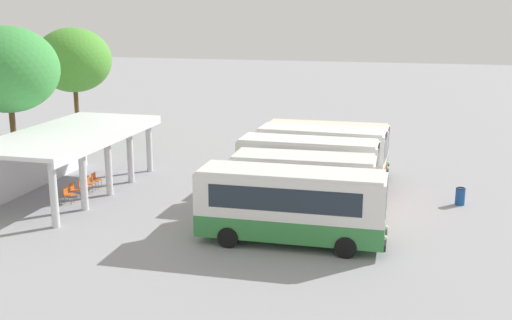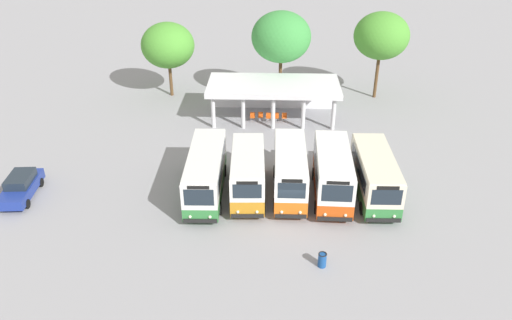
{
  "view_description": "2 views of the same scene",
  "coord_description": "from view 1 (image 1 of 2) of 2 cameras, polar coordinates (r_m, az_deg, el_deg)",
  "views": [
    {
      "loc": [
        -30.36,
        -2.26,
        9.76
      ],
      "look_at": [
        2.07,
        6.1,
        1.63
      ],
      "focal_mm": 43.64,
      "sensor_mm": 36.0,
      "label": 1
    },
    {
      "loc": [
        -1.24,
        -26.97,
        19.23
      ],
      "look_at": [
        -2.34,
        5.02,
        1.41
      ],
      "focal_mm": 35.14,
      "sensor_mm": 36.0,
      "label": 2
    }
  ],
  "objects": [
    {
      "name": "waiting_chair_fourth_seat",
      "position": [
        35.37,
        -15.06,
        -1.98
      ],
      "size": [
        0.44,
        0.44,
        0.86
      ],
      "color": "slate",
      "rests_on": "ground"
    },
    {
      "name": "litter_bin_apron",
      "position": [
        33.54,
        18.21,
        -3.17
      ],
      "size": [
        0.49,
        0.49,
        0.9
      ],
      "color": "#19478C",
      "rests_on": "ground"
    },
    {
      "name": "city_bus_second_in_row",
      "position": [
        29.08,
        4.36,
        -2.32
      ],
      "size": [
        2.53,
        6.8,
        3.23
      ],
      "color": "black",
      "rests_on": "ground"
    },
    {
      "name": "city_bus_fourth_amber",
      "position": [
        34.61,
        6.02,
        0.41
      ],
      "size": [
        2.62,
        7.15,
        3.43
      ],
      "color": "black",
      "rests_on": "ground"
    },
    {
      "name": "roadside_tree_behind_canopy",
      "position": [
        37.15,
        -21.81,
        7.7
      ],
      "size": [
        5.6,
        5.6,
        8.93
      ],
      "color": "brown",
      "rests_on": "ground"
    },
    {
      "name": "waiting_chair_second_from_end",
      "position": [
        34.2,
        -16.37,
        -2.6
      ],
      "size": [
        0.44,
        0.44,
        0.86
      ],
      "color": "slate",
      "rests_on": "ground"
    },
    {
      "name": "waiting_chair_middle_seat",
      "position": [
        34.75,
        -15.6,
        -2.29
      ],
      "size": [
        0.44,
        0.44,
        0.86
      ],
      "color": "slate",
      "rests_on": "ground"
    },
    {
      "name": "roadside_tree_east_of_canopy",
      "position": [
        46.12,
        -16.39,
        8.77
      ],
      "size": [
        5.31,
        5.31,
        8.55
      ],
      "color": "brown",
      "rests_on": "ground"
    },
    {
      "name": "city_bus_middle_cream",
      "position": [
        31.86,
        4.78,
        -0.76
      ],
      "size": [
        2.27,
        7.2,
        3.38
      ],
      "color": "black",
      "rests_on": "ground"
    },
    {
      "name": "terminal_canopy",
      "position": [
        35.31,
        -17.42,
        1.31
      ],
      "size": [
        11.86,
        5.54,
        3.4
      ],
      "color": "silver",
      "rests_on": "ground"
    },
    {
      "name": "city_bus_nearest_orange",
      "position": [
        26.35,
        3.23,
        -4.0
      ],
      "size": [
        2.5,
        8.07,
        3.23
      ],
      "color": "black",
      "rests_on": "ground"
    },
    {
      "name": "ground_plane",
      "position": [
        31.97,
        9.73,
        -4.34
      ],
      "size": [
        180.0,
        180.0,
        0.0
      ],
      "primitive_type": "plane",
      "color": "#939399"
    },
    {
      "name": "waiting_chair_fifth_seat",
      "position": [
        35.98,
        -14.51,
        -1.68
      ],
      "size": [
        0.44,
        0.44,
        0.86
      ],
      "color": "slate",
      "rests_on": "ground"
    },
    {
      "name": "city_bus_fifth_blue",
      "position": [
        37.46,
        6.52,
        1.19
      ],
      "size": [
        2.5,
        7.38,
        3.14
      ],
      "color": "black",
      "rests_on": "ground"
    },
    {
      "name": "waiting_chair_end_by_column",
      "position": [
        33.57,
        -16.87,
        -2.94
      ],
      "size": [
        0.44,
        0.44,
        0.86
      ],
      "color": "slate",
      "rests_on": "ground"
    }
  ]
}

